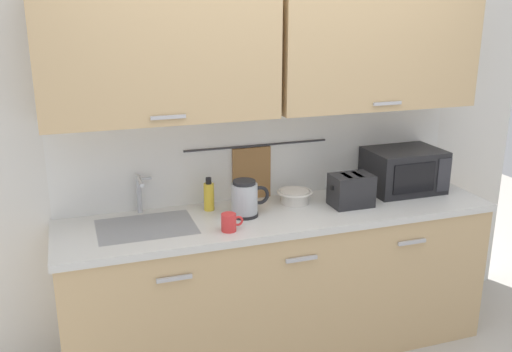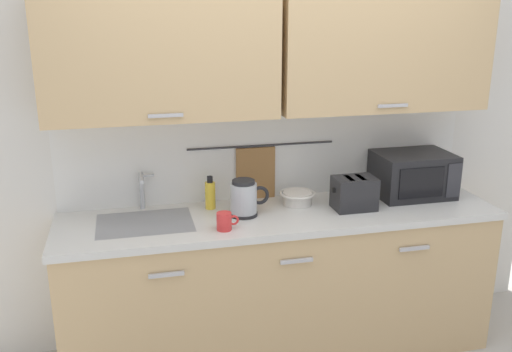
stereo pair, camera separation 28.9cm
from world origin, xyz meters
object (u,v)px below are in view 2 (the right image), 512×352
(dish_soap_bottle, at_px, (210,194))
(toaster, at_px, (354,193))
(microwave, at_px, (413,174))
(mixing_bowl, at_px, (297,197))
(electric_kettle, at_px, (244,198))
(mug_near_sink, at_px, (225,221))

(dish_soap_bottle, bearing_deg, toaster, -13.68)
(microwave, bearing_deg, mixing_bowl, 179.76)
(electric_kettle, bearing_deg, mixing_bowl, 16.77)
(mug_near_sink, bearing_deg, electric_kettle, 51.57)
(microwave, xyz_separation_m, dish_soap_bottle, (-1.26, 0.05, -0.05))
(mug_near_sink, xyz_separation_m, mixing_bowl, (0.49, 0.29, -0.00))
(electric_kettle, height_order, mug_near_sink, electric_kettle)
(microwave, xyz_separation_m, electric_kettle, (-1.09, -0.10, -0.03))
(microwave, relative_size, mug_near_sink, 3.83)
(toaster, bearing_deg, mug_near_sink, -169.85)
(mug_near_sink, bearing_deg, toaster, 10.15)
(dish_soap_bottle, xyz_separation_m, mug_near_sink, (0.02, -0.34, -0.04))
(dish_soap_bottle, height_order, toaster, dish_soap_bottle)
(dish_soap_bottle, relative_size, mug_near_sink, 1.63)
(electric_kettle, distance_m, mug_near_sink, 0.24)
(dish_soap_bottle, height_order, mixing_bowl, dish_soap_bottle)
(dish_soap_bottle, distance_m, mug_near_sink, 0.34)
(microwave, relative_size, mixing_bowl, 2.15)
(dish_soap_bottle, relative_size, toaster, 0.77)
(microwave, height_order, mixing_bowl, microwave)
(electric_kettle, bearing_deg, mug_near_sink, -128.43)
(toaster, bearing_deg, microwave, 17.92)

